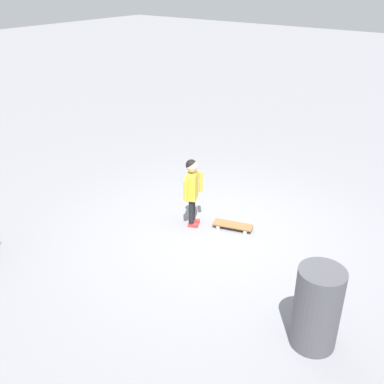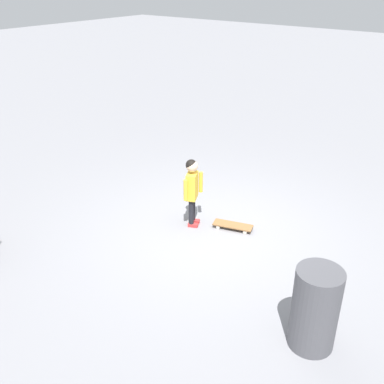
% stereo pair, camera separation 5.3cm
% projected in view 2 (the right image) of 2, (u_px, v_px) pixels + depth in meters
% --- Properties ---
extents(ground_plane, '(50.00, 50.00, 0.00)m').
position_uv_depth(ground_plane, '(213.00, 234.00, 6.44)').
color(ground_plane, gray).
extents(child_person, '(0.41, 0.25, 1.06)m').
position_uv_depth(child_person, '(192.00, 185.00, 6.39)').
color(child_person, black).
rests_on(child_person, ground).
extents(skateboard, '(0.36, 0.62, 0.07)m').
position_uv_depth(skateboard, '(233.00, 225.00, 6.54)').
color(skateboard, olive).
rests_on(skateboard, ground).
extents(trash_bin, '(0.47, 0.47, 0.91)m').
position_uv_depth(trash_bin, '(315.00, 309.00, 4.36)').
color(trash_bin, '#4C4C51').
rests_on(trash_bin, ground).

